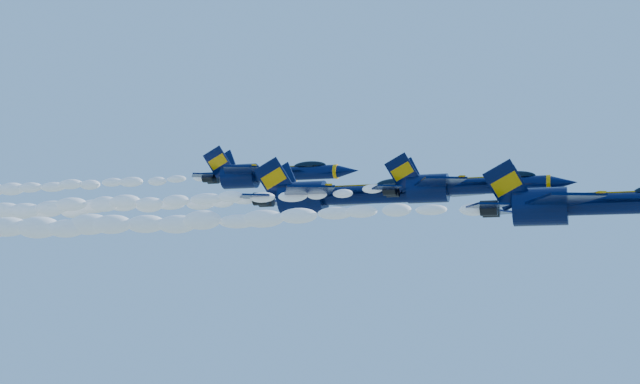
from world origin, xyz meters
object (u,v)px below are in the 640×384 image
(jet_lead, at_px, (592,203))
(jet_third, at_px, (344,195))
(jet_second, at_px, (466,186))
(jet_fourth, at_px, (270,174))

(jet_lead, distance_m, jet_third, 24.11)
(jet_third, bearing_deg, jet_lead, -24.18)
(jet_lead, height_order, jet_second, jet_second)
(jet_second, bearing_deg, jet_fourth, 147.84)
(jet_second, bearing_deg, jet_lead, -36.07)
(jet_fourth, bearing_deg, jet_third, -46.19)
(jet_second, xyz_separation_m, jet_fourth, (-23.51, 14.78, 4.09))
(jet_second, xyz_separation_m, jet_third, (-11.51, 2.28, -0.09))
(jet_lead, bearing_deg, jet_second, 143.93)
(jet_lead, bearing_deg, jet_third, 155.82)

